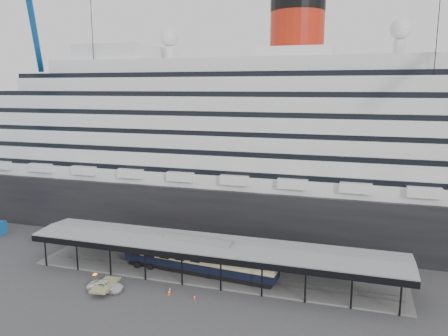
{
  "coord_description": "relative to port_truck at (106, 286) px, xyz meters",
  "views": [
    {
      "loc": [
        19.99,
        -52.78,
        27.72
      ],
      "look_at": [
        1.16,
        8.0,
        15.92
      ],
      "focal_mm": 35.0,
      "sensor_mm": 36.0,
      "label": 1
    }
  ],
  "objects": [
    {
      "name": "traffic_cone_right",
      "position": [
        12.68,
        1.24,
        -0.34
      ],
      "size": [
        0.36,
        0.36,
        0.68
      ],
      "rotation": [
        0.0,
        0.0,
        0.03
      ],
      "color": "#F9450D",
      "rests_on": "ground"
    },
    {
      "name": "traffic_cone_left",
      "position": [
        8.63,
        2.29,
        -0.33
      ],
      "size": [
        0.42,
        0.42,
        0.71
      ],
      "rotation": [
        0.0,
        0.0,
        0.18
      ],
      "color": "#F43E0D",
      "rests_on": "ground"
    },
    {
      "name": "traffic_cone_mid",
      "position": [
        8.87,
        1.49,
        -0.3
      ],
      "size": [
        0.53,
        0.53,
        0.78
      ],
      "rotation": [
        0.0,
        0.0,
        -0.43
      ],
      "color": "orange",
      "rests_on": "ground"
    },
    {
      "name": "port_truck",
      "position": [
        0.0,
        0.0,
        0.0
      ],
      "size": [
        5.08,
        2.68,
        1.36
      ],
      "primitive_type": "imported",
      "rotation": [
        0.0,
        0.0,
        1.66
      ],
      "color": "silver",
      "rests_on": "ground"
    },
    {
      "name": "ground",
      "position": [
        12.29,
        3.93,
        -0.68
      ],
      "size": [
        200.0,
        200.0,
        0.0
      ],
      "primitive_type": "plane",
      "color": "#3C3C3F",
      "rests_on": "ground"
    },
    {
      "name": "cruise_ship",
      "position": [
        12.34,
        35.93,
        17.67
      ],
      "size": [
        130.0,
        30.0,
        43.9
      ],
      "color": "black",
      "rests_on": "ground"
    },
    {
      "name": "pullman_carriage",
      "position": [
        10.38,
        8.93,
        2.2
      ],
      "size": [
        24.51,
        5.32,
        23.88
      ],
      "rotation": [
        0.0,
        0.0,
        -0.09
      ],
      "color": "black",
      "rests_on": "ground"
    },
    {
      "name": "platform_canopy",
      "position": [
        12.29,
        8.93,
        1.68
      ],
      "size": [
        56.0,
        9.18,
        5.3
      ],
      "color": "slate",
      "rests_on": "ground"
    }
  ]
}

